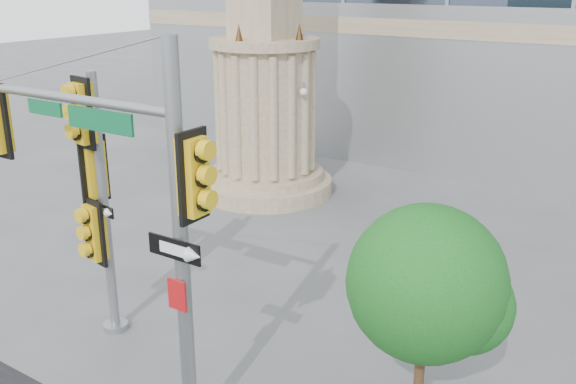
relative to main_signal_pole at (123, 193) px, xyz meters
The scene contains 4 objects.
monument 11.75m from the main_signal_pole, 115.27° to the left, with size 4.40×4.40×16.60m.
main_signal_pole is the anchor object (origin of this frame).
secondary_signal_pole 2.93m from the main_signal_pole, 149.29° to the left, with size 0.92×0.78×5.31m.
street_tree 4.79m from the main_signal_pole, 27.49° to the left, with size 2.45×2.39×3.81m.
Camera 1 is at (6.08, -7.67, 6.93)m, focal length 40.00 mm.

